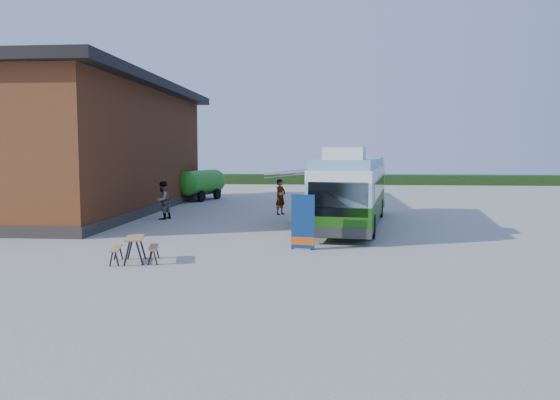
# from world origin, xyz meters

# --- Properties ---
(ground) EXTENTS (100.00, 100.00, 0.00)m
(ground) POSITION_xyz_m (0.00, 0.00, 0.00)
(ground) COLOR #BCB7AD
(ground) RESTS_ON ground
(barn) EXTENTS (9.60, 21.20, 7.50)m
(barn) POSITION_xyz_m (-10.50, 10.00, 3.59)
(barn) COLOR brown
(barn) RESTS_ON ground
(hedge) EXTENTS (40.00, 3.00, 1.00)m
(hedge) POSITION_xyz_m (8.00, 38.00, 0.50)
(hedge) COLOR #264419
(hedge) RESTS_ON ground
(bus) EXTENTS (4.17, 12.14, 3.66)m
(bus) POSITION_xyz_m (4.48, 5.02, 1.75)
(bus) COLOR #226711
(bus) RESTS_ON ground
(awning) EXTENTS (3.02, 4.31, 0.51)m
(awning) POSITION_xyz_m (2.15, 4.74, 2.67)
(awning) COLOR white
(awning) RESTS_ON ground
(banner) EXTENTS (0.86, 0.26, 1.97)m
(banner) POSITION_xyz_m (2.42, -1.59, 0.81)
(banner) COLOR navy
(banner) RESTS_ON ground
(picnic_table) EXTENTS (1.67, 1.56, 0.80)m
(picnic_table) POSITION_xyz_m (-2.76, -4.26, 0.60)
(picnic_table) COLOR tan
(picnic_table) RESTS_ON ground
(person_a) EXTENTS (0.80, 0.86, 1.97)m
(person_a) POSITION_xyz_m (0.71, 9.17, 0.98)
(person_a) COLOR #999999
(person_a) RESTS_ON ground
(person_b) EXTENTS (1.04, 1.16, 1.96)m
(person_b) POSITION_xyz_m (-5.15, 6.53, 0.98)
(person_b) COLOR #999999
(person_b) RESTS_ON ground
(slurry_tanker) EXTENTS (2.81, 5.65, 2.15)m
(slurry_tanker) POSITION_xyz_m (-5.70, 17.53, 1.24)
(slurry_tanker) COLOR #248A19
(slurry_tanker) RESTS_ON ground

